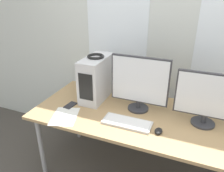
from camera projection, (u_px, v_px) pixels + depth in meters
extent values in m
cube|color=silver|center=(172.00, 34.00, 2.09)|extent=(8.00, 0.06, 2.70)
cube|color=white|center=(117.00, 12.00, 2.17)|extent=(0.66, 0.01, 1.06)
cube|color=tan|center=(154.00, 119.00, 1.89)|extent=(2.14, 0.84, 0.03)
cylinder|color=#99999E|center=(41.00, 148.00, 2.10)|extent=(0.04, 0.04, 0.71)
cylinder|color=#99999E|center=(77.00, 113.00, 2.67)|extent=(0.04, 0.04, 0.71)
cube|color=silver|center=(96.00, 78.00, 2.13)|extent=(0.20, 0.44, 0.42)
cube|color=black|center=(86.00, 87.00, 1.94)|extent=(0.14, 0.00, 0.25)
torus|color=black|center=(96.00, 56.00, 2.03)|extent=(0.16, 0.16, 0.02)
cylinder|color=#333338|center=(138.00, 108.00, 2.01)|extent=(0.19, 0.19, 0.02)
cylinder|color=#333338|center=(138.00, 104.00, 1.99)|extent=(0.04, 0.04, 0.07)
cube|color=#333338|center=(140.00, 80.00, 1.89)|extent=(0.51, 0.03, 0.42)
cube|color=white|center=(139.00, 81.00, 1.88)|extent=(0.49, 0.00, 0.40)
cylinder|color=#333338|center=(203.00, 123.00, 1.80)|extent=(0.19, 0.19, 0.02)
cylinder|color=#333338|center=(204.00, 118.00, 1.78)|extent=(0.04, 0.04, 0.07)
cube|color=#333338|center=(208.00, 95.00, 1.69)|extent=(0.50, 0.03, 0.37)
cube|color=white|center=(208.00, 96.00, 1.67)|extent=(0.47, 0.00, 0.35)
cube|color=silver|center=(127.00, 123.00, 1.79)|extent=(0.40, 0.16, 0.02)
cube|color=white|center=(127.00, 121.00, 1.79)|extent=(0.37, 0.14, 0.00)
ellipsoid|color=black|center=(159.00, 131.00, 1.68)|extent=(0.06, 0.09, 0.03)
cube|color=#232328|center=(70.00, 105.00, 2.06)|extent=(0.08, 0.14, 0.01)
cube|color=white|center=(65.00, 116.00, 1.90)|extent=(0.29, 0.35, 0.00)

